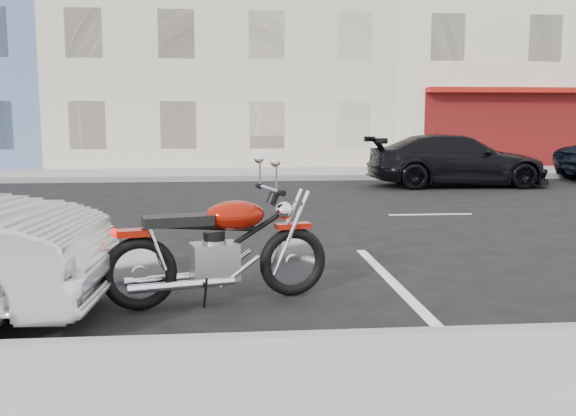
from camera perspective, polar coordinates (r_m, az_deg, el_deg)
name	(u,v)px	position (r m, az deg, el deg)	size (l,w,h in m)	color
ground	(326,216)	(12.00, 3.41, -0.72)	(120.00, 120.00, 0.00)	black
sidewalk_far	(127,175)	(20.75, -14.11, 2.90)	(80.00, 3.40, 0.15)	gray
curb_far	(118,179)	(19.08, -14.89, 2.47)	(80.00, 0.12, 0.16)	gray
bldg_cream	(223,25)	(28.31, -5.81, 15.88)	(12.00, 12.00, 11.50)	beige
bldg_corner	(519,17)	(31.13, 19.88, 15.66)	(14.00, 12.00, 12.50)	beige
motorcycle	(296,246)	(6.53, 0.68, -3.41)	(2.20, 0.90, 1.13)	black
car_far	(457,160)	(17.86, 14.77, 4.11)	(1.95, 4.79, 1.39)	black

